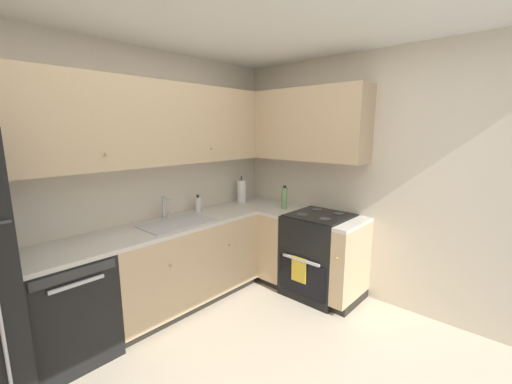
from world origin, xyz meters
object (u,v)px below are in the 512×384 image
object	(u,v)px
dishwasher	(66,307)
paper_towel_roll	(242,191)
oven_range	(319,254)
oil_bottle	(284,198)
soap_bottle	(198,204)

from	to	relation	value
dishwasher	paper_towel_roll	distance (m)	2.20
oven_range	oil_bottle	xyz separation A→B (m)	(-0.02, 0.47, 0.56)
oven_range	soap_bottle	distance (m)	1.43
dishwasher	oven_range	bearing A→B (deg)	-22.42
soap_bottle	oil_bottle	xyz separation A→B (m)	(0.75, -0.63, 0.04)
paper_towel_roll	oven_range	bearing A→B (deg)	-84.54
soap_bottle	dishwasher	bearing A→B (deg)	-172.86
oven_range	soap_bottle	world-z (taller)	soap_bottle
dishwasher	oven_range	xyz separation A→B (m)	(2.21, -0.91, 0.02)
dishwasher	soap_bottle	size ratio (longest dim) A/B	4.45
oven_range	paper_towel_roll	world-z (taller)	paper_towel_roll
oven_range	paper_towel_roll	distance (m)	1.22
paper_towel_roll	dishwasher	bearing A→B (deg)	-175.64
dishwasher	paper_towel_roll	bearing A→B (deg)	4.36
dishwasher	oil_bottle	size ratio (longest dim) A/B	3.13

